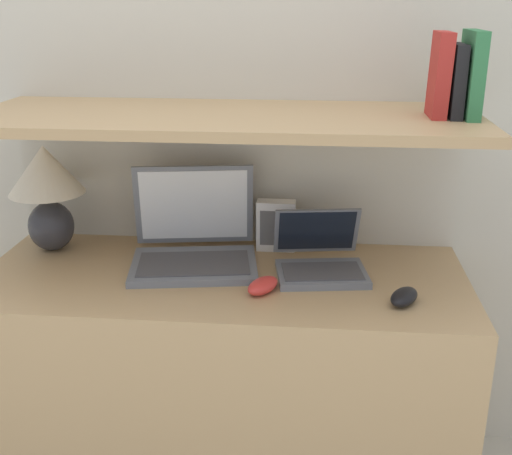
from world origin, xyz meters
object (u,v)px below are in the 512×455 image
at_px(table_lamp, 47,186).
at_px(second_mouse, 404,297).
at_px(book_green, 472,75).
at_px(computer_mouse, 263,286).
at_px(book_red, 440,75).
at_px(book_black, 455,81).
at_px(laptop_small, 320,260).
at_px(router_box, 276,225).
at_px(laptop_large, 194,244).

height_order(table_lamp, second_mouse, table_lamp).
distance_m(second_mouse, book_green, 0.60).
height_order(computer_mouse, book_red, book_red).
height_order(table_lamp, book_black, book_black).
bearing_deg(laptop_small, book_green, 2.77).
distance_m(laptop_small, computer_mouse, 0.22).
xyz_separation_m(second_mouse, router_box, (-0.36, 0.35, 0.06)).
relative_size(router_box, book_red, 0.73).
distance_m(table_lamp, book_black, 1.23).
bearing_deg(book_black, table_lamp, 176.08).
height_order(table_lamp, router_box, table_lamp).
relative_size(laptop_large, router_box, 2.57).
bearing_deg(laptop_large, router_box, 28.83).
xyz_separation_m(table_lamp, router_box, (0.70, 0.07, -0.13)).
height_order(computer_mouse, book_black, book_black).
height_order(laptop_large, laptop_small, laptop_large).
height_order(book_black, book_red, book_red).
height_order(computer_mouse, book_green, book_green).
relative_size(laptop_large, book_green, 1.85).
bearing_deg(router_box, computer_mouse, -92.40).
bearing_deg(router_box, book_black, -17.51).
height_order(laptop_large, book_green, book_green).
relative_size(book_green, book_red, 1.01).
relative_size(computer_mouse, book_red, 0.59).
height_order(book_green, book_black, book_green).
bearing_deg(laptop_large, book_red, -1.63).
distance_m(second_mouse, book_red, 0.59).
bearing_deg(computer_mouse, book_red, 20.99).
bearing_deg(computer_mouse, book_green, 17.99).
relative_size(computer_mouse, router_box, 0.80).
xyz_separation_m(computer_mouse, book_red, (0.45, 0.17, 0.54)).
height_order(second_mouse, book_green, book_green).
bearing_deg(book_red, router_box, 160.94).
bearing_deg(table_lamp, router_box, 5.61).
xyz_separation_m(second_mouse, book_red, (0.07, 0.20, 0.54)).
xyz_separation_m(laptop_small, second_mouse, (0.22, -0.19, -0.02)).
xyz_separation_m(book_green, book_red, (-0.08, 0.00, -0.00)).
xyz_separation_m(router_box, book_red, (0.43, -0.15, 0.48)).
relative_size(table_lamp, laptop_small, 1.17).
distance_m(laptop_small, book_green, 0.65).
height_order(second_mouse, book_red, book_red).
bearing_deg(second_mouse, book_green, 52.83).
xyz_separation_m(laptop_small, book_red, (0.29, 0.02, 0.53)).
xyz_separation_m(computer_mouse, book_green, (0.53, 0.17, 0.54)).
bearing_deg(second_mouse, book_black, 60.56).
bearing_deg(book_green, computer_mouse, -162.01).
bearing_deg(second_mouse, laptop_small, 139.51).
distance_m(laptop_large, second_mouse, 0.64).
relative_size(laptop_small, router_box, 1.80).
distance_m(router_box, book_green, 0.72).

